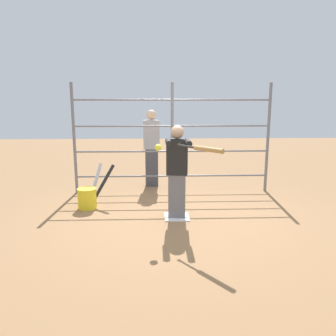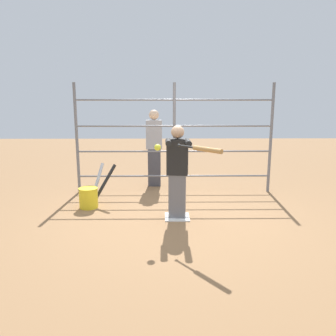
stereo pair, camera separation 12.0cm
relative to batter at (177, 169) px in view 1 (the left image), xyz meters
The scene contains 8 objects.
ground_plane 0.82m from the batter, 90.00° to the right, with size 24.00×24.00×0.00m, color olive.
home_plate 0.81m from the batter, 90.00° to the right, with size 0.40×0.40×0.02m.
fence_backstop 1.64m from the batter, 90.00° to the right, with size 4.07×0.06×2.26m.
batter is the anchor object (origin of this frame).
baseball_bat_swinging 0.97m from the batter, 111.04° to the left, with size 0.56×0.72×0.07m.
softball_in_flight 0.69m from the batter, 55.96° to the left, with size 0.10×0.10×0.10m.
bat_bucket 1.77m from the batter, 20.87° to the right, with size 0.66×0.78×0.74m.
bystander_behind_fence 2.19m from the batter, 78.66° to the right, with size 0.35×0.22×1.71m.
Camera 1 is at (0.34, 5.13, 1.87)m, focal length 35.00 mm.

